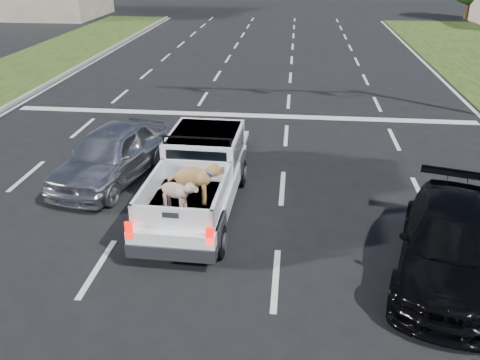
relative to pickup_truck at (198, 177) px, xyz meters
name	(u,v)px	position (x,y,z in m)	size (l,w,h in m)	color
ground	(185,274)	(0.20, -2.62, -0.85)	(160.00, 160.00, 0.00)	black
road_markings	(228,149)	(0.20, 3.94, -0.85)	(17.75, 60.00, 0.01)	silver
pickup_truck	(198,177)	(0.00, 0.00, 0.00)	(1.95, 4.93, 1.83)	black
silver_sedan	(111,154)	(-2.61, 1.44, -0.12)	(1.72, 4.27, 1.46)	#ACB0B4
black_coupe	(451,244)	(5.20, -2.08, -0.19)	(1.85, 4.55, 1.32)	black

